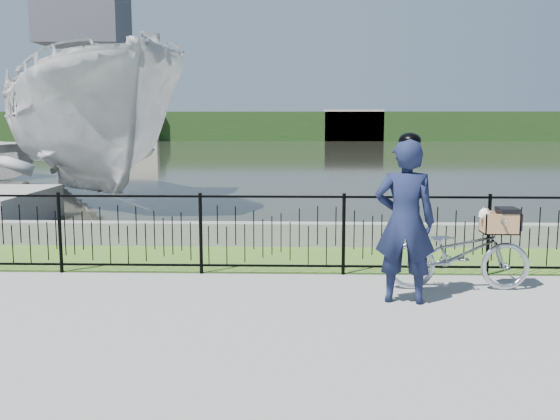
{
  "coord_description": "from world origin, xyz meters",
  "views": [
    {
      "loc": [
        0.37,
        -6.96,
        2.15
      ],
      "look_at": [
        0.13,
        1.0,
        1.0
      ],
      "focal_mm": 40.0,
      "sensor_mm": 36.0,
      "label": 1
    }
  ],
  "objects": [
    {
      "name": "fence",
      "position": [
        0.0,
        1.6,
        0.58
      ],
      "size": [
        14.0,
        0.06,
        1.15
      ],
      "primitive_type": null,
      "color": "black",
      "rests_on": "ground"
    },
    {
      "name": "cyclist",
      "position": [
        1.62,
        0.29,
        0.99
      ],
      "size": [
        0.77,
        0.56,
        2.01
      ],
      "color": "#131A36",
      "rests_on": "ground"
    },
    {
      "name": "far_building_left",
      "position": [
        -18.0,
        58.0,
        2.0
      ],
      "size": [
        8.0,
        4.0,
        4.0
      ],
      "primitive_type": "cube",
      "color": "#B1A48E",
      "rests_on": "ground"
    },
    {
      "name": "boat_near",
      "position": [
        -5.35,
        9.83,
        2.06
      ],
      "size": [
        8.55,
        10.63,
        5.71
      ],
      "color": "#BBBBBB",
      "rests_on": "water"
    },
    {
      "name": "quay_wall",
      "position": [
        0.0,
        3.6,
        0.2
      ],
      "size": [
        60.0,
        0.3,
        0.4
      ],
      "primitive_type": "cube",
      "color": "gray",
      "rests_on": "ground"
    },
    {
      "name": "grass_strip",
      "position": [
        0.0,
        2.6,
        0.0
      ],
      "size": [
        60.0,
        2.0,
        0.01
      ],
      "primitive_type": "cube",
      "color": "#406820",
      "rests_on": "ground"
    },
    {
      "name": "far_building_right",
      "position": [
        6.0,
        58.5,
        1.6
      ],
      "size": [
        6.0,
        3.0,
        3.2
      ],
      "primitive_type": "cube",
      "color": "#B1A48E",
      "rests_on": "ground"
    },
    {
      "name": "far_treeline",
      "position": [
        0.0,
        60.0,
        1.5
      ],
      "size": [
        120.0,
        6.0,
        3.0
      ],
      "primitive_type": "cube",
      "color": "#213E18",
      "rests_on": "ground"
    },
    {
      "name": "bicycle_rig",
      "position": [
        2.42,
        0.89,
        0.49
      ],
      "size": [
        1.81,
        0.63,
        1.08
      ],
      "color": "#AEB2BA",
      "rests_on": "ground"
    },
    {
      "name": "water",
      "position": [
        0.0,
        33.0,
        0.0
      ],
      "size": [
        120.0,
        120.0,
        0.0
      ],
      "primitive_type": "plane",
      "color": "black",
      "rests_on": "ground"
    },
    {
      "name": "ground",
      "position": [
        0.0,
        0.0,
        0.0
      ],
      "size": [
        120.0,
        120.0,
        0.0
      ],
      "primitive_type": "plane",
      "color": "gray",
      "rests_on": "ground"
    }
  ]
}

